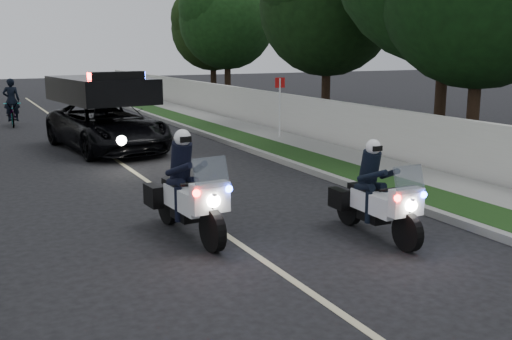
{
  "coord_description": "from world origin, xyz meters",
  "views": [
    {
      "loc": [
        -4.06,
        -6.06,
        3.26
      ],
      "look_at": [
        0.84,
        3.73,
        1.0
      ],
      "focal_mm": 42.18,
      "sensor_mm": 36.0,
      "label": 1
    }
  ],
  "objects": [
    {
      "name": "ground",
      "position": [
        0.0,
        0.0,
        0.0
      ],
      "size": [
        120.0,
        120.0,
        0.0
      ],
      "primitive_type": "plane",
      "color": "black",
      "rests_on": "ground"
    },
    {
      "name": "curb_right",
      "position": [
        4.1,
        10.0,
        0.07
      ],
      "size": [
        0.2,
        60.0,
        0.15
      ],
      "primitive_type": "cube",
      "color": "gray",
      "rests_on": "ground"
    },
    {
      "name": "grass_verge",
      "position": [
        4.8,
        10.0,
        0.08
      ],
      "size": [
        1.2,
        60.0,
        0.16
      ],
      "primitive_type": "cube",
      "color": "#193814",
      "rests_on": "ground"
    },
    {
      "name": "sidewalk_right",
      "position": [
        6.1,
        10.0,
        0.08
      ],
      "size": [
        1.4,
        60.0,
        0.16
      ],
      "primitive_type": "cube",
      "color": "gray",
      "rests_on": "ground"
    },
    {
      "name": "property_wall",
      "position": [
        7.1,
        10.0,
        0.75
      ],
      "size": [
        0.22,
        60.0,
        1.5
      ],
      "primitive_type": "cube",
      "color": "beige",
      "rests_on": "ground"
    },
    {
      "name": "lane_marking",
      "position": [
        0.0,
        10.0,
        0.0
      ],
      "size": [
        0.12,
        50.0,
        0.01
      ],
      "primitive_type": "cube",
      "color": "#BFB78C",
      "rests_on": "ground"
    },
    {
      "name": "police_moto_left",
      "position": [
        -0.61,
        3.47,
        0.0
      ],
      "size": [
        0.94,
        2.26,
        1.88
      ],
      "primitive_type": null,
      "rotation": [
        0.0,
        0.0,
        0.08
      ],
      "color": "silver",
      "rests_on": "ground"
    },
    {
      "name": "police_moto_right",
      "position": [
        2.3,
        1.99,
        0.0
      ],
      "size": [
        0.74,
        2.02,
        1.71
      ],
      "primitive_type": null,
      "rotation": [
        0.0,
        0.0,
        -0.02
      ],
      "color": "white",
      "rests_on": "ground"
    },
    {
      "name": "police_suv",
      "position": [
        0.19,
        13.02,
        0.0
      ],
      "size": [
        3.28,
        5.84,
        2.7
      ],
      "primitive_type": "imported",
      "rotation": [
        0.0,
        0.0,
        0.13
      ],
      "color": "black",
      "rests_on": "ground"
    },
    {
      "name": "bicycle",
      "position": [
        -1.98,
        20.66,
        0.0
      ],
      "size": [
        0.76,
        1.95,
        1.01
      ],
      "primitive_type": "imported",
      "rotation": [
        0.0,
        0.0,
        -0.05
      ],
      "color": "black",
      "rests_on": "ground"
    },
    {
      "name": "cyclist",
      "position": [
        -1.98,
        20.66,
        0.0
      ],
      "size": [
        0.68,
        0.5,
        1.77
      ],
      "primitive_type": "imported",
      "rotation": [
        0.0,
        0.0,
        3.03
      ],
      "color": "black",
      "rests_on": "ground"
    },
    {
      "name": "sign_post",
      "position": [
        6.0,
        12.21,
        0.0
      ],
      "size": [
        0.42,
        0.42,
        2.27
      ],
      "primitive_type": null,
      "rotation": [
        0.0,
        0.0,
        -0.2
      ],
      "color": "red",
      "rests_on": "ground"
    },
    {
      "name": "tree_right_a",
      "position": [
        9.41,
        6.72,
        0.0
      ],
      "size": [
        6.96,
        6.96,
        9.44
      ],
      "primitive_type": null,
      "rotation": [
        0.0,
        0.0,
        0.27
      ],
      "color": "black",
      "rests_on": "ground"
    },
    {
      "name": "tree_right_b",
      "position": [
        9.92,
        8.62,
        0.0
      ],
      "size": [
        8.51,
        8.51,
        12.09
      ],
      "primitive_type": null,
      "rotation": [
        0.0,
        0.0,
        0.19
      ],
      "color": "#143712",
      "rests_on": "ground"
    },
    {
      "name": "tree_right_c",
      "position": [
        9.84,
        15.21,
        0.0
      ],
      "size": [
        7.3,
        7.3,
        9.39
      ],
      "primitive_type": null,
      "rotation": [
        0.0,
        0.0,
        -0.37
      ],
      "color": "black",
      "rests_on": "ground"
    },
    {
      "name": "tree_right_d",
      "position": [
        10.06,
        25.81,
        0.0
      ],
      "size": [
        6.39,
        6.39,
        9.03
      ],
      "primitive_type": null,
      "rotation": [
        0.0,
        0.0,
        0.2
      ],
      "color": "#163B13",
      "rests_on": "ground"
    },
    {
      "name": "tree_right_e",
      "position": [
        10.18,
        28.22,
        0.0
      ],
      "size": [
        5.29,
        5.29,
        8.28
      ],
      "primitive_type": null,
      "rotation": [
        0.0,
        0.0,
        0.07
      ],
      "color": "#1B3510",
      "rests_on": "ground"
    }
  ]
}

